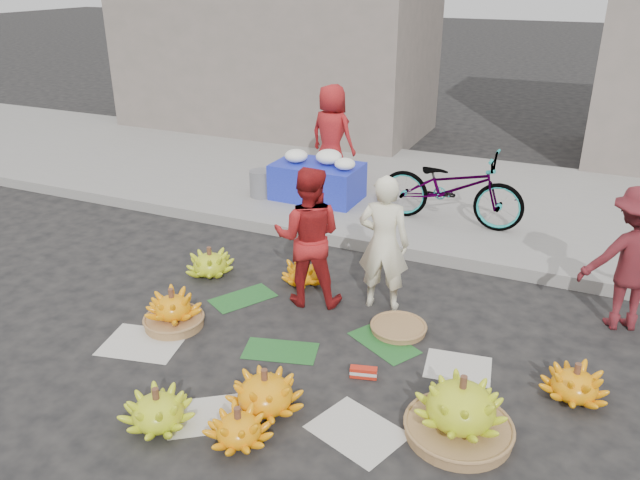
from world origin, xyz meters
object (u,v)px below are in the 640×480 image
at_px(vendor_cream, 384,243).
at_px(flower_table, 318,179).
at_px(bicycle, 451,187).
at_px(banana_bunch_4, 460,409).
at_px(banana_bunch_0, 173,311).

height_order(vendor_cream, flower_table, vendor_cream).
bearing_deg(flower_table, bicycle, -3.67).
bearing_deg(bicycle, banana_bunch_4, -165.22).
distance_m(vendor_cream, bicycle, 2.20).
bearing_deg(flower_table, vendor_cream, -52.14).
distance_m(banana_bunch_0, flower_table, 3.54).
bearing_deg(bicycle, flower_table, 85.57).
xyz_separation_m(banana_bunch_0, vendor_cream, (1.67, 1.18, 0.52)).
relative_size(banana_bunch_0, bicycle, 0.33).
xyz_separation_m(flower_table, bicycle, (1.92, -0.15, 0.19)).
relative_size(banana_bunch_4, flower_table, 0.63).
relative_size(banana_bunch_4, vendor_cream, 0.56).
height_order(banana_bunch_0, flower_table, flower_table).
height_order(banana_bunch_0, banana_bunch_4, banana_bunch_4).
bearing_deg(banana_bunch_4, banana_bunch_0, 171.96).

